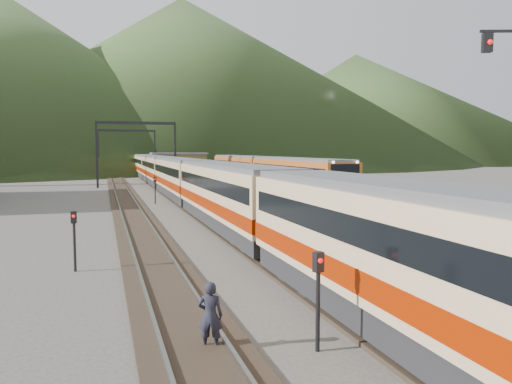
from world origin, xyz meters
name	(u,v)px	position (x,y,z in m)	size (l,w,h in m)	color
track_main	(179,197)	(0.00, 40.00, 0.07)	(2.60, 200.00, 0.23)	black
track_far	(125,198)	(-5.00, 40.00, 0.07)	(2.60, 200.00, 0.23)	black
track_second	(291,194)	(11.50, 40.00, 0.07)	(2.60, 200.00, 0.23)	black
platform	(241,193)	(5.60, 38.00, 0.50)	(8.00, 100.00, 1.00)	gray
gantry_near	(137,141)	(-2.85, 55.00, 5.59)	(9.55, 0.25, 8.00)	black
gantry_far	(127,144)	(-2.85, 80.00, 5.59)	(9.55, 0.25, 8.00)	black
station_shed	(179,162)	(5.60, 78.00, 2.57)	(9.40, 4.40, 3.10)	brown
hill_a	(2,78)	(-40.00, 190.00, 30.00)	(180.00, 180.00, 60.00)	#364F22
hill_b	(182,80)	(30.00, 230.00, 37.50)	(220.00, 220.00, 75.00)	#364F22
hill_c	(355,107)	(110.00, 210.00, 25.00)	(160.00, 160.00, 50.00)	#364F22
main_train	(180,178)	(0.00, 39.09, 1.90)	(2.74, 94.18, 3.35)	#DEB887
second_train	(264,171)	(11.50, 48.86, 2.08)	(3.03, 41.30, 3.70)	#A8511E
short_signal_a	(318,288)	(-2.33, 2.60, 1.46)	(0.26, 0.22, 2.27)	black
short_signal_b	(155,187)	(-2.70, 35.09, 1.46)	(0.26, 0.22, 2.27)	black
short_signal_c	(74,233)	(-7.95, 12.10, 1.46)	(0.23, 0.17, 2.27)	black
worker	(210,316)	(-4.62, 3.42, 0.79)	(0.57, 0.38, 1.58)	#1F202D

